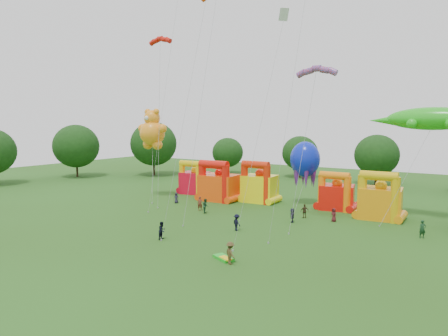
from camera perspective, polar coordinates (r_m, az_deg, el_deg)
The scene contains 23 objects.
ground at distance 36.01m, azimuth -12.61°, elevation -12.74°, with size 160.00×160.00×0.00m, color #274B15.
tree_ring at distance 35.75m, azimuth -13.49°, elevation -2.56°, with size 123.61×125.71×12.07m.
bouncy_castle_0 at distance 66.89m, azimuth -4.28°, elevation -1.83°, with size 4.98×4.27×5.63m.
bouncy_castle_1 at distance 60.77m, azimuth -0.81°, elevation -2.45°, with size 5.68×4.68×6.23m.
bouncy_castle_2 at distance 59.74m, azimuth 5.01°, elevation -2.61°, with size 5.04×4.17×6.26m.
bouncy_castle_3 at distance 56.48m, azimuth 15.76°, elevation -3.71°, with size 5.05×4.35×5.31m.
bouncy_castle_4 at distance 52.65m, azimuth 21.38°, elevation -4.35°, with size 5.23×4.35×6.03m.
teddy_bear_kite at distance 62.35m, azimuth -10.20°, elevation 1.81°, with size 6.21×6.02×14.09m.
gecko_kite at distance 51.43m, azimuth 25.41°, elevation 0.98°, with size 13.25×8.32×13.76m.
octopus_kite at distance 57.82m, azimuth 11.30°, elevation -0.35°, with size 4.27×9.10×9.23m.
parafoil_kites at distance 51.64m, azimuth -4.17°, elevation 6.98°, with size 28.12×10.25×29.01m.
diamond_kites at distance 44.02m, azimuth -0.92°, elevation 10.66°, with size 22.09×15.35×36.61m.
folded_kite_bundle at distance 35.34m, azimuth -0.03°, elevation -12.72°, with size 2.23×1.72×0.31m.
spectator_0 at distance 59.35m, azimuth -6.83°, elevation -4.27°, with size 0.75×0.49×1.54m, color #242137.
spectator_1 at distance 54.03m, azimuth -3.44°, elevation -5.10°, with size 0.69×0.46×1.90m, color maroon.
spectator_2 at distance 52.57m, azimuth -2.64°, elevation -5.42°, with size 0.93×0.72×1.91m, color #173A21.
spectator_3 at distance 44.05m, azimuth 1.84°, elevation -7.79°, with size 1.19×0.69×1.85m, color black.
spectator_4 at distance 50.71m, azimuth 11.44°, elevation -6.07°, with size 1.02×0.43×1.75m, color #392B17.
spectator_5 at distance 48.39m, azimuth 9.72°, elevation -6.67°, with size 1.58×0.50×1.70m, color #222138.
spectator_6 at distance 49.76m, azimuth 15.41°, elevation -6.49°, with size 0.80×0.52×1.63m, color #4C151A.
spectator_7 at distance 46.02m, azimuth 26.49°, elevation -7.82°, with size 0.69×0.45×1.88m, color #17391E.
spectator_8 at distance 41.35m, azimuth -8.84°, elevation -8.82°, with size 0.89×0.69×1.83m, color black.
spectator_9 at distance 33.98m, azimuth 0.91°, elevation -12.06°, with size 1.24×0.71×1.91m, color #48391C.
Camera 1 is at (24.37, -23.78, 11.72)m, focal length 32.00 mm.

